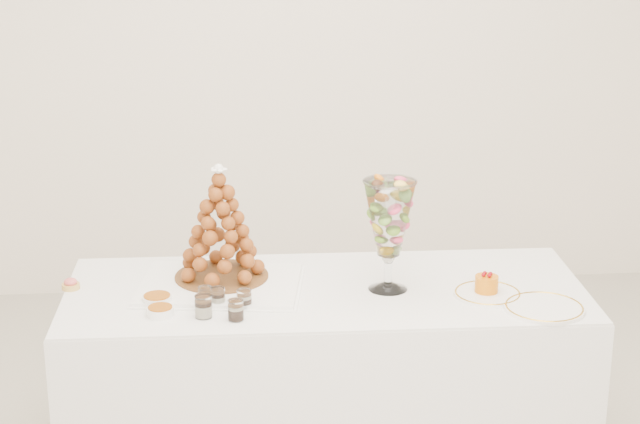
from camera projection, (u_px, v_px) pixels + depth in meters
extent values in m
cube|color=white|center=(291.00, 14.00, 5.13)|extent=(4.50, 0.04, 2.80)
cube|color=white|center=(507.00, 424.00, 1.34)|extent=(4.50, 0.04, 2.80)
cube|color=white|center=(325.00, 379.00, 3.79)|extent=(1.82, 0.77, 0.67)
cube|color=white|center=(326.00, 290.00, 3.69)|extent=(1.81, 0.76, 0.01)
cube|color=white|center=(220.00, 285.00, 3.69)|extent=(0.59, 0.48, 0.02)
cylinder|color=white|center=(388.00, 286.00, 3.68)|extent=(0.14, 0.14, 0.02)
cylinder|color=white|center=(388.00, 270.00, 3.66)|extent=(0.03, 0.03, 0.09)
sphere|color=white|center=(388.00, 257.00, 3.65)|extent=(0.04, 0.04, 0.04)
cylinder|color=white|center=(487.00, 294.00, 3.63)|extent=(0.23, 0.23, 0.01)
cylinder|color=white|center=(544.00, 308.00, 3.51)|extent=(0.26, 0.26, 0.01)
cylinder|color=tan|center=(71.00, 286.00, 3.68)|extent=(0.06, 0.06, 0.02)
ellipsoid|color=#D45758|center=(70.00, 282.00, 3.68)|extent=(0.05, 0.05, 0.03)
cylinder|color=white|center=(205.00, 296.00, 3.54)|extent=(0.06, 0.06, 0.06)
cylinder|color=white|center=(218.00, 297.00, 3.53)|extent=(0.06, 0.06, 0.07)
cylinder|color=white|center=(244.00, 299.00, 3.51)|extent=(0.05, 0.05, 0.07)
cylinder|color=white|center=(203.00, 306.00, 3.44)|extent=(0.07, 0.07, 0.07)
cylinder|color=white|center=(236.00, 310.00, 3.42)|extent=(0.06, 0.06, 0.07)
cylinder|color=white|center=(157.00, 300.00, 3.55)|extent=(0.10, 0.10, 0.03)
cylinder|color=white|center=(160.00, 312.00, 3.46)|extent=(0.09, 0.09, 0.03)
cylinder|color=brown|center=(222.00, 276.00, 3.74)|extent=(0.33, 0.33, 0.01)
cone|color=brown|center=(220.00, 222.00, 3.68)|extent=(0.34, 0.34, 0.39)
sphere|color=white|center=(218.00, 170.00, 3.62)|extent=(0.04, 0.04, 0.04)
cylinder|color=orange|center=(487.00, 284.00, 3.62)|extent=(0.08, 0.08, 0.06)
sphere|color=maroon|center=(491.00, 274.00, 3.62)|extent=(0.01, 0.01, 0.01)
sphere|color=maroon|center=(485.00, 273.00, 3.63)|extent=(0.01, 0.01, 0.01)
sphere|color=maroon|center=(483.00, 275.00, 3.61)|extent=(0.01, 0.01, 0.01)
sphere|color=maroon|center=(489.00, 276.00, 3.60)|extent=(0.01, 0.01, 0.01)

